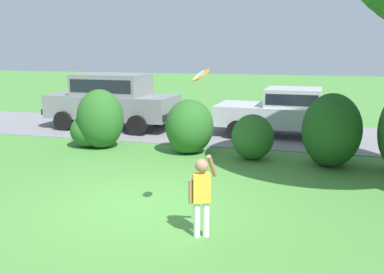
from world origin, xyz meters
name	(u,v)px	position (x,y,z in m)	size (l,w,h in m)	color
ground_plane	(141,205)	(0.00, 0.00, 0.00)	(80.00, 80.00, 0.00)	#478438
driveway_strip	(219,132)	(0.00, 7.08, 0.01)	(28.00, 4.40, 0.02)	slate
shrub_near_tree	(97,122)	(-2.92, 4.00, 0.74)	(1.59, 1.25, 1.67)	#286023
shrub_centre_left	(189,129)	(-0.22, 4.04, 0.67)	(1.30, 1.27, 1.46)	#286023
shrub_centre	(253,137)	(1.53, 3.81, 0.58)	(1.08, 0.97, 1.16)	#286023
shrub_centre_right	(331,132)	(3.41, 3.69, 0.84)	(1.40, 1.67, 1.76)	#1E511C
parked_sedan	(286,110)	(2.18, 6.99, 0.85)	(4.47, 2.24, 1.56)	silver
parked_suv	(112,98)	(-3.80, 6.84, 1.08)	(4.79, 2.29, 1.92)	gray
child_thrower	(202,191)	(1.37, -0.98, 0.72)	(0.39, 0.37, 1.29)	white
frisbee	(201,75)	(1.28, -0.66, 2.41)	(0.29, 0.28, 0.24)	orange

